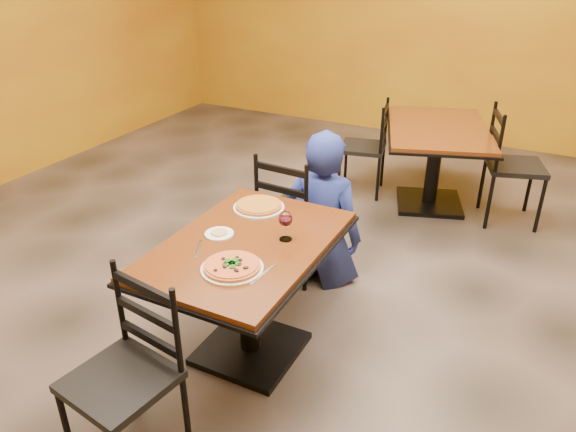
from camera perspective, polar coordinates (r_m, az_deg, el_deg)
The scene contains 18 objects.
floor at distance 3.70m, azimuth 0.05°, elevation -9.44°, with size 7.00×8.00×0.01m, color black.
wall_back at distance 6.83m, azimuth 16.40°, elevation 20.05°, with size 7.00×0.01×3.00m, color #B89514.
table_main at distance 3.03m, azimuth -4.25°, elevation -5.92°, with size 0.83×1.23×0.75m.
table_second at distance 5.03m, azimuth 15.24°, elevation 6.95°, with size 1.22×1.49×0.75m.
chair_main_near at distance 2.60m, azimuth -17.19°, elevation -16.29°, with size 0.42×0.42×0.92m, color black, non-canonical shape.
chair_main_far at distance 3.85m, azimuth 0.73°, elevation 0.28°, with size 0.42×0.42×0.94m, color black, non-canonical shape.
chair_second_left at distance 5.23m, azimuth 7.84°, elevation 7.12°, with size 0.40×0.40×0.89m, color black, non-canonical shape.
chair_second_right at distance 4.97m, azimuth 22.74°, elevation 4.78°, with size 0.45×0.45×0.99m, color black, non-canonical shape.
diner at distance 3.76m, azimuth 3.72°, elevation 0.94°, with size 0.57×0.37×1.11m, color navy.
plate_main at distance 2.70m, azimuth -5.88°, elevation -5.48°, with size 0.31×0.31×0.01m, color white.
pizza_main at distance 2.69m, azimuth -5.89°, elevation -5.19°, with size 0.28×0.28×0.02m, color maroon.
plate_far at distance 3.29m, azimuth -3.08°, elevation 0.91°, with size 0.31×0.31×0.01m, color white.
pizza_far at distance 3.28m, azimuth -3.09°, elevation 1.16°, with size 0.28×0.28×0.02m, color gold.
side_plate at distance 3.01m, azimuth -7.22°, elevation -1.87°, with size 0.16×0.16×0.01m, color white.
dip at distance 3.01m, azimuth -7.23°, elevation -1.72°, with size 0.09×0.09×0.01m, color tan.
wine_glass at distance 2.90m, azimuth -0.26°, elevation -0.91°, with size 0.08×0.08×0.18m, color white, non-canonical shape.
fork at distance 2.89m, azimuth -9.44°, elevation -3.43°, with size 0.01×0.19×0.00m, color silver.
knife at distance 2.65m, azimuth -2.64°, elevation -6.10°, with size 0.01×0.21×0.00m, color silver.
Camera 1 is at (1.35, -2.66, 2.19)m, focal length 33.91 mm.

